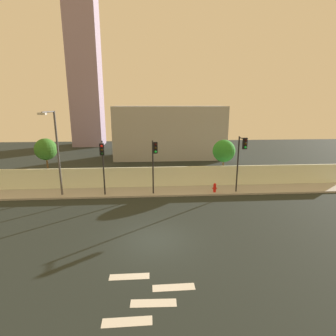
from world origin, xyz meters
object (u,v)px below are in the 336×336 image
object	(u,v)px
traffic_light_right	(242,153)
fire_hydrant	(215,187)
traffic_light_center	(154,156)
street_lamp_curbside	(56,147)
roadside_tree_midleft	(224,151)
traffic_light_left	(103,157)
roadside_tree_leftmost	(46,149)

from	to	relation	value
traffic_light_right	fire_hydrant	size ratio (longest dim) A/B	6.12
traffic_light_center	street_lamp_curbside	distance (m)	7.77
fire_hydrant	roadside_tree_midleft	distance (m)	4.64
traffic_light_left	fire_hydrant	world-z (taller)	traffic_light_left
roadside_tree_leftmost	traffic_light_right	bearing A→B (deg)	-13.33
fire_hydrant	roadside_tree_midleft	xyz separation A→B (m)	(1.66, 3.56, 2.48)
street_lamp_curbside	fire_hydrant	size ratio (longest dim) A/B	8.80
roadside_tree_leftmost	traffic_light_left	bearing A→B (deg)	-36.32
traffic_light_right	roadside_tree_midleft	distance (m)	4.07
traffic_light_right	fire_hydrant	xyz separation A→B (m)	(-1.97, 0.46, -3.03)
traffic_light_left	traffic_light_center	distance (m)	4.03
roadside_tree_leftmost	roadside_tree_midleft	distance (m)	16.67
traffic_light_center	traffic_light_right	size ratio (longest dim) A/B	0.94
street_lamp_curbside	roadside_tree_midleft	world-z (taller)	street_lamp_curbside
traffic_light_left	traffic_light_right	bearing A→B (deg)	1.50
street_lamp_curbside	fire_hydrant	world-z (taller)	street_lamp_curbside
roadside_tree_leftmost	roadside_tree_midleft	size ratio (longest dim) A/B	1.07
fire_hydrant	roadside_tree_leftmost	distance (m)	15.68
traffic_light_center	traffic_light_right	bearing A→B (deg)	-0.29
traffic_light_left	roadside_tree_midleft	bearing A→B (deg)	21.79
traffic_light_right	fire_hydrant	world-z (taller)	traffic_light_right
traffic_light_right	traffic_light_left	bearing A→B (deg)	-178.50
street_lamp_curbside	fire_hydrant	bearing A→B (deg)	-0.00
roadside_tree_midleft	traffic_light_left	bearing A→B (deg)	-158.21
street_lamp_curbside	traffic_light_center	bearing A→B (deg)	-3.16
roadside_tree_leftmost	traffic_light_center	bearing A→B (deg)	-21.98
traffic_light_left	traffic_light_center	bearing A→B (deg)	4.65
street_lamp_curbside	roadside_tree_midleft	bearing A→B (deg)	13.80
traffic_light_left	traffic_light_right	size ratio (longest dim) A/B	0.95
traffic_light_center	traffic_light_right	xyz separation A→B (m)	(7.10, -0.04, 0.19)
traffic_light_center	fire_hydrant	xyz separation A→B (m)	(5.13, 0.43, -2.84)
street_lamp_curbside	roadside_tree_leftmost	size ratio (longest dim) A/B	1.55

